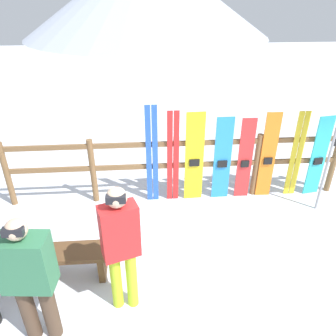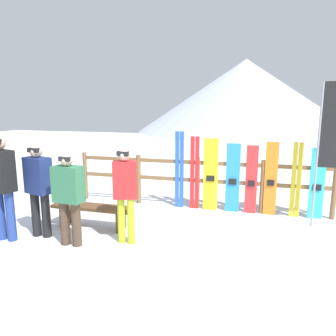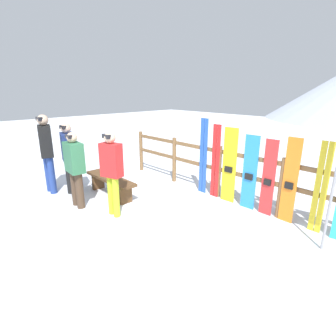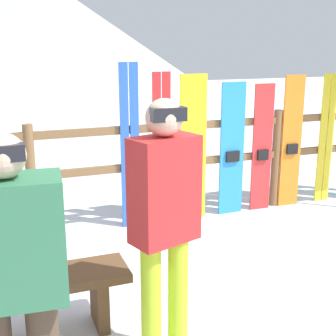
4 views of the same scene
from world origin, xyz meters
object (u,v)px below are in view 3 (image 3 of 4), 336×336
object	(u,v)px
bench	(110,182)
person_navy	(69,155)
person_black	(46,149)
snowboard_orange	(290,181)
ski_pair_red	(216,162)
ski_pair_yellow	(321,188)
ski_pair_blue	(203,157)
snowboard_yellow	(229,166)
person_plaid_green	(75,166)
snowboard_blue	(250,173)
snowboard_red	(268,178)
person_red	(112,168)

from	to	relation	value
bench	person_navy	size ratio (longest dim) A/B	0.95
person_black	snowboard_orange	world-z (taller)	person_black
ski_pair_red	snowboard_orange	distance (m)	1.62
ski_pair_red	ski_pair_yellow	xyz separation A→B (m)	(2.11, 0.00, -0.03)
ski_pair_blue	bench	bearing A→B (deg)	-127.58
person_black	snowboard_yellow	size ratio (longest dim) A/B	1.13
person_plaid_green	person_navy	bearing A→B (deg)	164.95
person_navy	person_black	size ratio (longest dim) A/B	0.91
person_plaid_green	ski_pair_yellow	xyz separation A→B (m)	(3.71, 2.47, -0.10)
person_black	person_plaid_green	xyz separation A→B (m)	(1.19, 0.11, -0.17)
snowboard_blue	snowboard_red	distance (m)	0.39
ski_pair_blue	ski_pair_yellow	world-z (taller)	ski_pair_blue
snowboard_yellow	snowboard_red	bearing A→B (deg)	-0.01
snowboard_blue	ski_pair_yellow	world-z (taller)	ski_pair_yellow
ski_pair_blue	snowboard_blue	distance (m)	1.19
ski_pair_red	snowboard_blue	bearing A→B (deg)	-0.23
snowboard_blue	ski_pair_yellow	distance (m)	1.28
snowboard_yellow	ski_pair_yellow	distance (m)	1.75
person_black	snowboard_red	xyz separation A→B (m)	(4.01, 2.57, -0.32)
person_navy	snowboard_yellow	xyz separation A→B (m)	(2.66, 2.27, -0.15)
person_navy	snowboard_orange	distance (m)	4.53
person_black	snowboard_blue	world-z (taller)	person_black
snowboard_yellow	snowboard_blue	xyz separation A→B (m)	(0.48, -0.00, -0.05)
person_red	ski_pair_blue	world-z (taller)	ski_pair_blue
person_red	snowboard_red	bearing A→B (deg)	47.44
person_black	snowboard_orange	bearing A→B (deg)	30.28
ski_pair_blue	person_navy	bearing A→B (deg)	-130.66
ski_pair_red	snowboard_orange	world-z (taller)	ski_pair_red
snowboard_yellow	snowboard_red	world-z (taller)	snowboard_yellow
ski_pair_blue	snowboard_blue	size ratio (longest dim) A/B	1.15
ski_pair_blue	person_red	bearing A→B (deg)	-100.54
ski_pair_blue	snowboard_red	bearing A→B (deg)	-0.13
snowboard_blue	snowboard_orange	size ratio (longest dim) A/B	0.96
person_navy	snowboard_orange	world-z (taller)	person_navy
person_red	ski_pair_yellow	xyz separation A→B (m)	(2.85, 2.15, -0.17)
ski_pair_red	ski_pair_yellow	bearing A→B (deg)	0.00
person_navy	snowboard_blue	xyz separation A→B (m)	(3.14, 2.27, -0.19)
person_plaid_green	person_black	bearing A→B (deg)	-174.93
bench	snowboard_orange	bearing A→B (deg)	27.20
person_plaid_green	ski_pair_blue	xyz separation A→B (m)	(1.25, 2.47, -0.01)
person_black	snowboard_red	size ratio (longest dim) A/B	1.23
bench	snowboard_blue	size ratio (longest dim) A/B	1.03
snowboard_blue	bench	bearing A→B (deg)	-145.91
snowboard_yellow	snowboard_red	xyz separation A→B (m)	(0.87, -0.00, -0.06)
bench	ski_pair_yellow	distance (m)	4.12
snowboard_blue	person_black	bearing A→B (deg)	-144.63
person_red	snowboard_yellow	bearing A→B (deg)	62.78
person_black	snowboard_orange	xyz separation A→B (m)	(4.40, 2.57, -0.27)
snowboard_yellow	ski_pair_yellow	xyz separation A→B (m)	(1.75, 0.00, -0.01)
person_red	ski_pair_red	xyz separation A→B (m)	(0.75, 2.15, -0.14)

